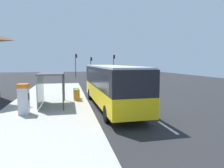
% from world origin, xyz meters
% --- Properties ---
extents(ground_plane, '(56.00, 92.00, 0.04)m').
position_xyz_m(ground_plane, '(0.00, 14.00, -0.02)').
color(ground_plane, '#262628').
extents(sidewalk_platform, '(6.20, 30.00, 0.18)m').
position_xyz_m(sidewalk_platform, '(-6.40, 2.00, 0.09)').
color(sidewalk_platform, '#ADAAA3').
rests_on(sidewalk_platform, ground).
extents(lane_stripe_seg_0, '(0.16, 2.20, 0.01)m').
position_xyz_m(lane_stripe_seg_0, '(0.25, -6.00, 0.01)').
color(lane_stripe_seg_0, silver).
rests_on(lane_stripe_seg_0, ground).
extents(lane_stripe_seg_1, '(0.16, 2.20, 0.01)m').
position_xyz_m(lane_stripe_seg_1, '(0.25, -1.00, 0.01)').
color(lane_stripe_seg_1, silver).
rests_on(lane_stripe_seg_1, ground).
extents(lane_stripe_seg_2, '(0.16, 2.20, 0.01)m').
position_xyz_m(lane_stripe_seg_2, '(0.25, 4.00, 0.01)').
color(lane_stripe_seg_2, silver).
rests_on(lane_stripe_seg_2, ground).
extents(lane_stripe_seg_3, '(0.16, 2.20, 0.01)m').
position_xyz_m(lane_stripe_seg_3, '(0.25, 9.00, 0.01)').
color(lane_stripe_seg_3, silver).
rests_on(lane_stripe_seg_3, ground).
extents(lane_stripe_seg_4, '(0.16, 2.20, 0.01)m').
position_xyz_m(lane_stripe_seg_4, '(0.25, 14.00, 0.01)').
color(lane_stripe_seg_4, silver).
rests_on(lane_stripe_seg_4, ground).
extents(lane_stripe_seg_5, '(0.16, 2.20, 0.01)m').
position_xyz_m(lane_stripe_seg_5, '(0.25, 19.00, 0.01)').
color(lane_stripe_seg_5, silver).
rests_on(lane_stripe_seg_5, ground).
extents(lane_stripe_seg_6, '(0.16, 2.20, 0.01)m').
position_xyz_m(lane_stripe_seg_6, '(0.25, 24.00, 0.01)').
color(lane_stripe_seg_6, silver).
rests_on(lane_stripe_seg_6, ground).
extents(lane_stripe_seg_7, '(0.16, 2.20, 0.01)m').
position_xyz_m(lane_stripe_seg_7, '(0.25, 29.00, 0.01)').
color(lane_stripe_seg_7, silver).
rests_on(lane_stripe_seg_7, ground).
extents(bus, '(2.76, 11.06, 3.21)m').
position_xyz_m(bus, '(-1.71, -0.65, 1.84)').
color(bus, yellow).
rests_on(bus, ground).
extents(white_van, '(2.20, 5.27, 2.30)m').
position_xyz_m(white_van, '(2.20, 25.91, 1.34)').
color(white_van, silver).
rests_on(white_van, ground).
extents(sedan_near, '(2.05, 4.50, 1.52)m').
position_xyz_m(sedan_near, '(2.30, 38.35, 0.79)').
color(sedan_near, '#A51919').
rests_on(sedan_near, ground).
extents(sedan_far, '(1.90, 4.43, 1.52)m').
position_xyz_m(sedan_far, '(2.30, 28.34, 0.79)').
color(sedan_far, '#195933').
rests_on(sedan_far, ground).
extents(ticket_machine, '(0.66, 0.76, 1.94)m').
position_xyz_m(ticket_machine, '(-7.68, -2.07, 1.17)').
color(ticket_machine, silver).
rests_on(ticket_machine, sidewalk_platform).
extents(recycling_bin_orange, '(0.52, 0.52, 0.95)m').
position_xyz_m(recycling_bin_orange, '(-4.20, 1.90, 0.66)').
color(recycling_bin_orange, orange).
rests_on(recycling_bin_orange, sidewalk_platform).
extents(recycling_bin_green, '(0.52, 0.52, 0.95)m').
position_xyz_m(recycling_bin_green, '(-4.20, 2.60, 0.66)').
color(recycling_bin_green, green).
rests_on(recycling_bin_green, sidewalk_platform).
extents(recycling_bin_yellow, '(0.52, 0.52, 0.95)m').
position_xyz_m(recycling_bin_yellow, '(-4.20, 3.30, 0.66)').
color(recycling_bin_yellow, yellow).
rests_on(recycling_bin_yellow, sidewalk_platform).
extents(traffic_light_near_side, '(0.49, 0.28, 5.20)m').
position_xyz_m(traffic_light_near_side, '(5.50, 30.58, 3.44)').
color(traffic_light_near_side, '#2D2D2D').
rests_on(traffic_light_near_side, ground).
extents(traffic_light_far_side, '(0.49, 0.28, 5.34)m').
position_xyz_m(traffic_light_far_side, '(-3.10, 31.38, 3.53)').
color(traffic_light_far_side, '#2D2D2D').
rests_on(traffic_light_far_side, ground).
extents(traffic_light_median, '(0.49, 0.28, 4.68)m').
position_xyz_m(traffic_light_median, '(0.40, 32.18, 3.13)').
color(traffic_light_median, '#2D2D2D').
rests_on(traffic_light_median, ground).
extents(bus_shelter, '(1.80, 4.00, 2.50)m').
position_xyz_m(bus_shelter, '(-6.41, 0.33, 2.10)').
color(bus_shelter, '#4C4C51').
rests_on(bus_shelter, sidewalk_platform).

